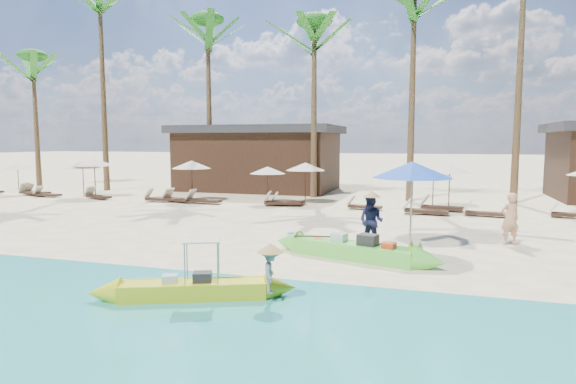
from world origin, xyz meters
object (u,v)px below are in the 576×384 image
(yellow_canoe, at_px, (193,289))
(blue_umbrella, at_px, (412,170))
(tourist, at_px, (510,219))
(green_canoe, at_px, (353,250))

(yellow_canoe, distance_m, blue_umbrella, 7.88)
(tourist, height_order, blue_umbrella, blue_umbrella)
(tourist, bearing_deg, blue_umbrella, -1.17)
(tourist, bearing_deg, yellow_canoe, 23.39)
(tourist, xyz_separation_m, blue_umbrella, (-2.97, -1.25, 1.57))
(green_canoe, distance_m, yellow_canoe, 5.12)
(blue_umbrella, bearing_deg, green_canoe, -126.78)
(green_canoe, height_order, tourist, tourist)
(yellow_canoe, height_order, blue_umbrella, blue_umbrella)
(yellow_canoe, bearing_deg, green_canoe, 37.21)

